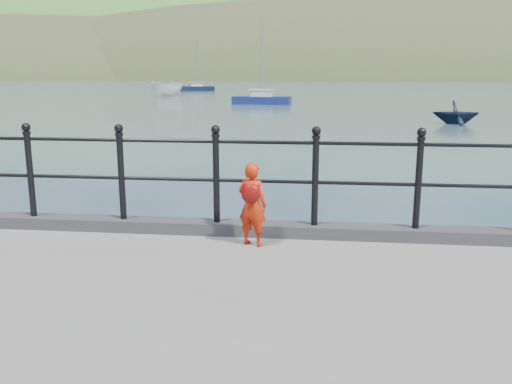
# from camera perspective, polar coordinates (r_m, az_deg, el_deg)

# --- Properties ---
(ground) EXTENTS (600.00, 600.00, 0.00)m
(ground) POSITION_cam_1_polar(r_m,az_deg,el_deg) (7.20, 1.04, -11.80)
(ground) COLOR #2D4251
(ground) RESTS_ON ground
(kerb) EXTENTS (60.00, 0.30, 0.15)m
(kerb) POSITION_cam_1_polar(r_m,az_deg,el_deg) (6.68, 0.95, -3.91)
(kerb) COLOR #28282B
(kerb) RESTS_ON quay
(railing) EXTENTS (18.11, 0.11, 1.20)m
(railing) POSITION_cam_1_polar(r_m,az_deg,el_deg) (6.51, 0.98, 2.43)
(railing) COLOR black
(railing) RESTS_ON kerb
(far_shore) EXTENTS (830.00, 200.00, 156.00)m
(far_shore) POSITION_cam_1_polar(r_m,az_deg,el_deg) (250.12, 15.41, 6.34)
(far_shore) COLOR #333A21
(far_shore) RESTS_ON ground
(child) EXTENTS (0.41, 0.36, 0.97)m
(child) POSITION_cam_1_polar(r_m,az_deg,el_deg) (6.18, -0.40, -1.24)
(child) COLOR red
(child) RESTS_ON quay
(launch_white) EXTENTS (4.01, 4.74, 1.76)m
(launch_white) POSITION_cam_1_polar(r_m,az_deg,el_deg) (64.69, -9.35, 10.63)
(launch_white) COLOR silver
(launch_white) RESTS_ON ground
(launch_navy) EXTENTS (2.59, 2.26, 1.32)m
(launch_navy) POSITION_cam_1_polar(r_m,az_deg,el_deg) (33.10, 20.29, 7.86)
(launch_navy) COLOR black
(launch_navy) RESTS_ON ground
(sailboat_left) EXTENTS (5.37, 3.11, 7.43)m
(sailboat_left) POSITION_cam_1_polar(r_m,az_deg,el_deg) (82.78, -6.23, 10.75)
(sailboat_left) COLOR black
(sailboat_left) RESTS_ON ground
(sailboat_port) EXTENTS (5.37, 2.21, 7.69)m
(sailboat_port) POSITION_cam_1_polar(r_m,az_deg,el_deg) (49.63, 0.60, 9.60)
(sailboat_port) COLOR navy
(sailboat_port) RESTS_ON ground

